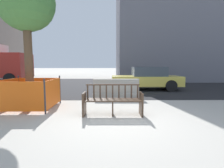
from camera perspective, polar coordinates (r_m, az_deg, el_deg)
ground_plane at (r=4.64m, az=3.12°, el=-11.92°), size 200.00×200.00×0.00m
street_asphalt at (r=13.18m, az=0.59°, el=-0.19°), size 120.00×12.00×0.01m
street_bench at (r=5.07m, az=0.22°, el=-5.73°), size 1.70×0.55×0.88m
jersey_barrier_centre at (r=7.75m, az=1.33°, el=-2.05°), size 2.01×0.71×0.84m
street_tree at (r=6.71m, az=-26.30°, el=22.41°), size 1.84×1.84×4.37m
construction_fence at (r=6.48m, az=-25.12°, el=-2.55°), size 1.59×1.59×1.05m
car_taxi_near at (r=10.55m, az=11.18°, el=1.79°), size 4.01×1.84×1.36m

